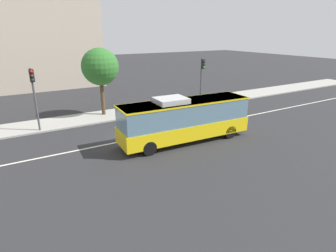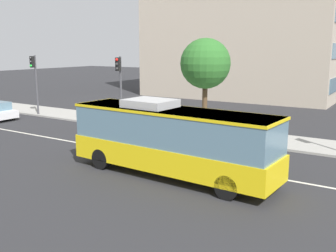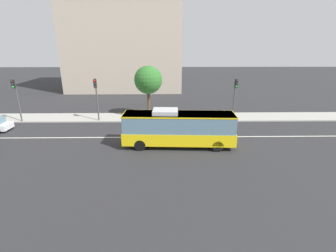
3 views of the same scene
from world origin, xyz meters
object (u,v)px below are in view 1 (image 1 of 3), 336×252
(traffic_light_near_corner, at_px, (202,74))
(street_tree_kerbside_left, at_px, (100,67))
(transit_bus, at_px, (185,118))
(traffic_light_mid_block, at_px, (34,89))

(traffic_light_near_corner, distance_m, street_tree_kerbside_left, 10.56)
(transit_bus, bearing_deg, street_tree_kerbside_left, 111.49)
(traffic_light_near_corner, distance_m, traffic_light_mid_block, 16.27)
(traffic_light_near_corner, height_order, traffic_light_mid_block, same)
(transit_bus, height_order, street_tree_kerbside_left, street_tree_kerbside_left)
(transit_bus, relative_size, traffic_light_mid_block, 1.94)
(transit_bus, distance_m, traffic_light_mid_block, 12.05)
(transit_bus, xyz_separation_m, traffic_light_mid_block, (-9.22, 7.56, 1.75))
(traffic_light_mid_block, height_order, street_tree_kerbside_left, street_tree_kerbside_left)
(transit_bus, distance_m, traffic_light_near_corner, 10.38)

